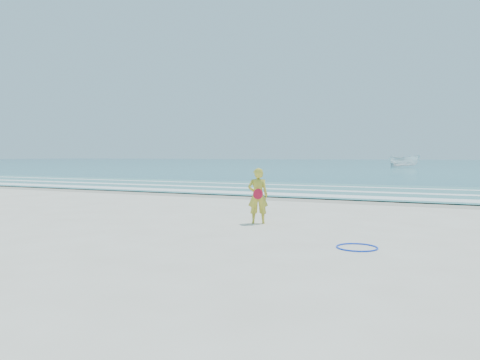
% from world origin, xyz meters
% --- Properties ---
extents(ground, '(400.00, 400.00, 0.00)m').
position_xyz_m(ground, '(0.00, 0.00, 0.00)').
color(ground, silver).
rests_on(ground, ground).
extents(wet_sand, '(400.00, 2.40, 0.00)m').
position_xyz_m(wet_sand, '(0.00, 9.00, 0.00)').
color(wet_sand, '#B2A893').
rests_on(wet_sand, ground).
extents(ocean, '(400.00, 190.00, 0.04)m').
position_xyz_m(ocean, '(0.00, 105.00, 0.02)').
color(ocean, '#19727F').
rests_on(ocean, ground).
extents(shallow, '(400.00, 10.00, 0.01)m').
position_xyz_m(shallow, '(0.00, 14.00, 0.04)').
color(shallow, '#59B7AD').
rests_on(shallow, ocean).
extents(foam_near, '(400.00, 1.40, 0.01)m').
position_xyz_m(foam_near, '(0.00, 10.30, 0.05)').
color(foam_near, white).
rests_on(foam_near, shallow).
extents(foam_mid, '(400.00, 0.90, 0.01)m').
position_xyz_m(foam_mid, '(0.00, 13.20, 0.05)').
color(foam_mid, white).
rests_on(foam_mid, shallow).
extents(foam_far, '(400.00, 0.60, 0.01)m').
position_xyz_m(foam_far, '(0.00, 16.50, 0.05)').
color(foam_far, white).
rests_on(foam_far, shallow).
extents(hoop, '(0.89, 0.89, 0.03)m').
position_xyz_m(hoop, '(5.02, -0.29, 0.01)').
color(hoop, '#0C3AE7').
rests_on(hoop, ground).
extents(boat, '(5.22, 3.10, 1.89)m').
position_xyz_m(boat, '(-0.88, 66.08, 0.99)').
color(boat, white).
rests_on(boat, ocean).
extents(woman, '(0.62, 0.53, 1.45)m').
position_xyz_m(woman, '(2.03, 1.91, 0.72)').
color(woman, gold).
rests_on(woman, ground).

